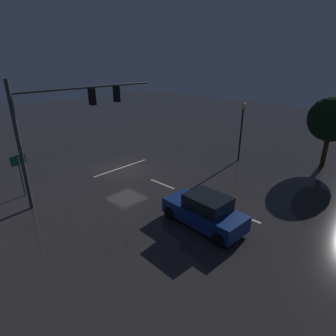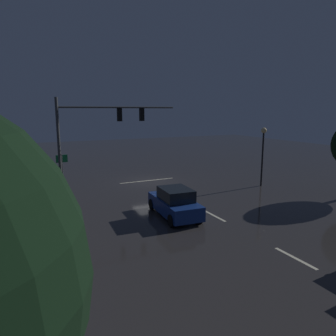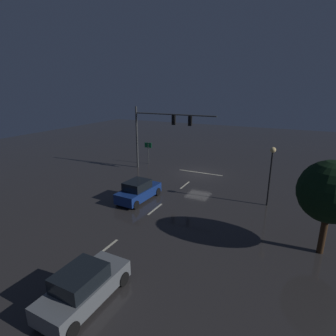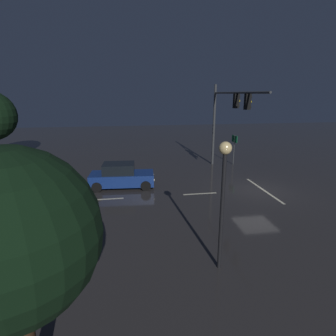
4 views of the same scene
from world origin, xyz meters
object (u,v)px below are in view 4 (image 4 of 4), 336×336
at_px(car_approaching, 121,176).
at_px(route_sign, 234,143).
at_px(street_lamp_left_kerb, 223,182).
at_px(tree_left_near, 9,237).
at_px(traffic_signal_assembly, 227,111).

relative_size(car_approaching, route_sign, 1.66).
bearing_deg(street_lamp_left_kerb, tree_left_near, 122.80).
bearing_deg(traffic_signal_assembly, tree_left_near, 147.02).
distance_m(traffic_signal_assembly, tree_left_near, 18.64).
bearing_deg(tree_left_near, street_lamp_left_kerb, -57.20).
relative_size(street_lamp_left_kerb, route_sign, 1.76).
distance_m(traffic_signal_assembly, route_sign, 4.38).
relative_size(traffic_signal_assembly, car_approaching, 2.10).
distance_m(car_approaching, route_sign, 11.27).
bearing_deg(route_sign, street_lamp_left_kerb, 156.11).
relative_size(traffic_signal_assembly, street_lamp_left_kerb, 1.97).
bearing_deg(tree_left_near, car_approaching, -8.05).
bearing_deg(street_lamp_left_kerb, traffic_signal_assembly, -21.08).
bearing_deg(tree_left_near, route_sign, -33.33).
bearing_deg(street_lamp_left_kerb, route_sign, -23.89).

